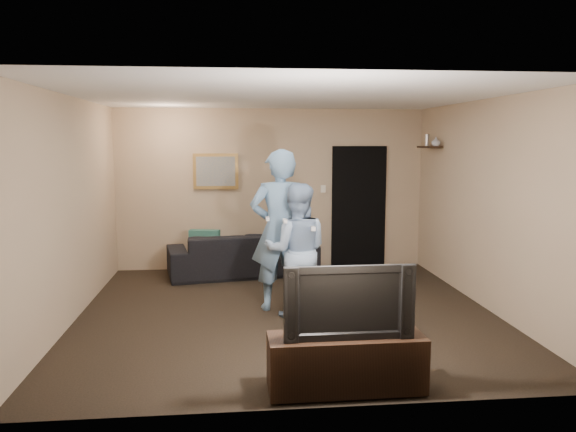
{
  "coord_description": "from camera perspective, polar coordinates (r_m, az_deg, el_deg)",
  "views": [
    {
      "loc": [
        -0.66,
        -6.62,
        2.08
      ],
      "look_at": [
        0.05,
        0.3,
        1.15
      ],
      "focal_mm": 35.0,
      "sensor_mm": 36.0,
      "label": 1
    }
  ],
  "objects": [
    {
      "name": "painting_canvas",
      "position": [
        9.09,
        -7.35,
        4.52
      ],
      "size": [
        0.62,
        0.01,
        0.47
      ],
      "primitive_type": "cube",
      "color": "slate",
      "rests_on": "painting_frame"
    },
    {
      "name": "shelf_figurine",
      "position": [
        9.07,
        13.94,
        7.49
      ],
      "size": [
        0.06,
        0.06,
        0.18
      ],
      "primitive_type": "cylinder",
      "color": "silver",
      "rests_on": "wall_shelf"
    },
    {
      "name": "light_switch",
      "position": [
        9.26,
        3.59,
        2.77
      ],
      "size": [
        0.08,
        0.02,
        0.12
      ],
      "primitive_type": "cube",
      "color": "silver",
      "rests_on": "wall_back"
    },
    {
      "name": "wii_player_left",
      "position": [
        6.9,
        -0.89,
        -1.45
      ],
      "size": [
        0.76,
        0.56,
        1.99
      ],
      "color": "#678EB3",
      "rests_on": "ground"
    },
    {
      "name": "wall_front",
      "position": [
        4.25,
        3.25,
        -2.99
      ],
      "size": [
        5.0,
        0.04,
        2.6
      ],
      "primitive_type": "cube",
      "color": "tan",
      "rests_on": "ground"
    },
    {
      "name": "tv_console",
      "position": [
        4.85,
        5.92,
        -14.58
      ],
      "size": [
        1.3,
        0.43,
        0.46
      ],
      "primitive_type": "cube",
      "rotation": [
        0.0,
        0.0,
        0.01
      ],
      "color": "black",
      "rests_on": "ground"
    },
    {
      "name": "ceiling",
      "position": [
        6.68,
        -0.13,
        12.08
      ],
      "size": [
        5.0,
        5.0,
        0.04
      ],
      "primitive_type": "cube",
      "color": "silver",
      "rests_on": "wall_back"
    },
    {
      "name": "throw_pillow",
      "position": [
        8.82,
        -8.46,
        -2.93
      ],
      "size": [
        0.49,
        0.24,
        0.47
      ],
      "primitive_type": "cube",
      "rotation": [
        0.0,
        0.0,
        -0.2
      ],
      "color": "#194D45",
      "rests_on": "sofa"
    },
    {
      "name": "painting_frame",
      "position": [
        9.11,
        -7.35,
        4.53
      ],
      "size": [
        0.72,
        0.05,
        0.57
      ],
      "primitive_type": "cube",
      "color": "olive",
      "rests_on": "wall_back"
    },
    {
      "name": "wii_player_right",
      "position": [
        6.62,
        0.89,
        -3.55
      ],
      "size": [
        0.85,
        0.7,
        1.6
      ],
      "color": "#8FADD0",
      "rests_on": "ground"
    },
    {
      "name": "ground",
      "position": [
        6.97,
        -0.12,
        -9.74
      ],
      "size": [
        5.0,
        5.0,
        0.0
      ],
      "primitive_type": "plane",
      "color": "black",
      "rests_on": "ground"
    },
    {
      "name": "wall_shelf",
      "position": [
        8.96,
        14.18,
        6.81
      ],
      "size": [
        0.2,
        0.6,
        0.03
      ],
      "primitive_type": "cube",
      "color": "black",
      "rests_on": "wall_right"
    },
    {
      "name": "doorway",
      "position": [
        9.4,
        7.19,
        0.96
      ],
      "size": [
        0.9,
        0.06,
        2.0
      ],
      "primitive_type": "cube",
      "color": "black",
      "rests_on": "ground"
    },
    {
      "name": "television",
      "position": [
        4.68,
        6.01,
        -8.45
      ],
      "size": [
        1.07,
        0.15,
        0.62
      ],
      "primitive_type": "imported",
      "rotation": [
        0.0,
        0.0,
        0.01
      ],
      "color": "black",
      "rests_on": "tv_console"
    },
    {
      "name": "shelf_vase",
      "position": [
        8.71,
        14.8,
        7.32
      ],
      "size": [
        0.17,
        0.17,
        0.14
      ],
      "primitive_type": "imported",
      "rotation": [
        0.0,
        0.0,
        -0.31
      ],
      "color": "#BBBBC0",
      "rests_on": "wall_shelf"
    },
    {
      "name": "sofa",
      "position": [
        8.83,
        -4.61,
        -3.81
      ],
      "size": [
        2.41,
        1.27,
        0.67
      ],
      "primitive_type": "imported",
      "rotation": [
        0.0,
        0.0,
        3.31
      ],
      "color": "black",
      "rests_on": "ground"
    },
    {
      "name": "wall_back",
      "position": [
        9.18,
        -1.68,
        2.74
      ],
      "size": [
        5.0,
        0.04,
        2.6
      ],
      "primitive_type": "cube",
      "color": "tan",
      "rests_on": "ground"
    },
    {
      "name": "wall_left",
      "position": [
        6.92,
        -21.2,
        0.62
      ],
      "size": [
        0.04,
        5.0,
        2.6
      ],
      "primitive_type": "cube",
      "color": "tan",
      "rests_on": "ground"
    },
    {
      "name": "wall_right",
      "position": [
        7.38,
        19.58,
        1.1
      ],
      "size": [
        0.04,
        5.0,
        2.6
      ],
      "primitive_type": "cube",
      "color": "tan",
      "rests_on": "ground"
    }
  ]
}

